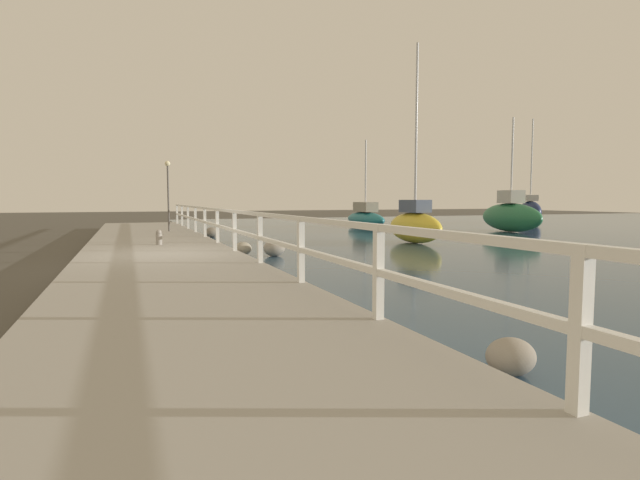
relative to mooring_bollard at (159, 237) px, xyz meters
name	(u,v)px	position (x,y,z in m)	size (l,w,h in m)	color
ground_plane	(162,266)	(-0.10, -2.64, -0.55)	(120.00, 120.00, 0.00)	#4C473D
dock_walkway	(161,260)	(-0.10, -2.64, -0.39)	(3.93, 36.00, 0.32)	#9E998E
railing	(234,223)	(1.77, -2.64, 0.51)	(0.10, 32.50, 1.09)	white
boulder_far_strip	(511,357)	(2.51, -12.03, -0.37)	(0.48, 0.43, 0.36)	gray
boulder_upstream	(243,249)	(2.36, -0.89, -0.35)	(0.53, 0.48, 0.40)	gray
boulder_near_dock	(212,232)	(2.63, 6.68, -0.32)	(0.60, 0.54, 0.45)	slate
boulder_mid_strip	(274,248)	(3.16, -1.54, -0.31)	(0.65, 0.58, 0.48)	gray
mooring_bollard	(159,237)	(0.00, 0.00, 0.00)	(0.18, 0.18, 0.46)	gray
dock_lamp	(168,183)	(0.78, 6.47, 1.84)	(0.23, 0.23, 2.99)	#514C47
sailboat_navy	(530,211)	(25.41, 11.50, 0.32)	(2.32, 3.23, 7.23)	#192347
sailboat_yellow	(415,224)	(9.44, 0.82, 0.17)	(1.19, 3.18, 7.51)	gold
sailboat_green	(510,216)	(17.68, 4.84, 0.29)	(1.99, 5.21, 5.86)	#236B42
sailboat_teal	(365,217)	(12.61, 11.50, 0.05)	(1.30, 4.78, 5.24)	#1E707A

